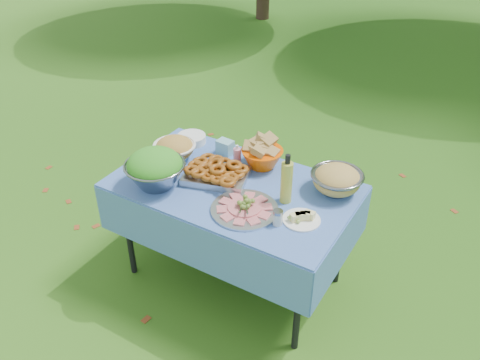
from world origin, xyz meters
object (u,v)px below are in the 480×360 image
(bread_bowl, at_px, (262,154))
(pasta_bowl_steel, at_px, (337,179))
(salad_bowl, at_px, (155,168))
(oil_bottle, at_px, (287,179))
(plate_stack, at_px, (192,139))
(charcuterie_platter, at_px, (245,204))
(picnic_table, at_px, (233,233))

(bread_bowl, relative_size, pasta_bowl_steel, 0.87)
(salad_bowl, relative_size, oil_bottle, 1.17)
(pasta_bowl_steel, bearing_deg, salad_bowl, -152.35)
(salad_bowl, xyz_separation_m, bread_bowl, (0.44, 0.52, -0.03))
(salad_bowl, xyz_separation_m, plate_stack, (-0.12, 0.54, -0.09))
(charcuterie_platter, distance_m, oil_bottle, 0.28)
(pasta_bowl_steel, bearing_deg, picnic_table, -154.67)
(pasta_bowl_steel, relative_size, charcuterie_platter, 0.80)
(plate_stack, height_order, charcuterie_platter, charcuterie_platter)
(picnic_table, bearing_deg, bread_bowl, 81.26)
(picnic_table, bearing_deg, oil_bottle, 2.98)
(charcuterie_platter, bearing_deg, oil_bottle, 51.97)
(salad_bowl, xyz_separation_m, charcuterie_platter, (0.59, 0.05, -0.08))
(picnic_table, distance_m, bread_bowl, 0.55)
(plate_stack, height_order, bread_bowl, bread_bowl)
(picnic_table, relative_size, pasta_bowl_steel, 4.70)
(oil_bottle, bearing_deg, picnic_table, -177.02)
(picnic_table, height_order, oil_bottle, oil_bottle)
(oil_bottle, bearing_deg, salad_bowl, -161.11)
(plate_stack, xyz_separation_m, charcuterie_platter, (0.71, -0.49, 0.02))
(pasta_bowl_steel, distance_m, oil_bottle, 0.33)
(picnic_table, distance_m, charcuterie_platter, 0.50)
(pasta_bowl_steel, bearing_deg, oil_bottle, -130.64)
(plate_stack, relative_size, charcuterie_platter, 0.51)
(salad_bowl, distance_m, bread_bowl, 0.69)
(charcuterie_platter, relative_size, oil_bottle, 1.24)
(bread_bowl, height_order, oil_bottle, oil_bottle)
(picnic_table, height_order, pasta_bowl_steel, pasta_bowl_steel)
(salad_bowl, bearing_deg, plate_stack, 102.85)
(oil_bottle, bearing_deg, pasta_bowl_steel, 49.36)
(plate_stack, bearing_deg, charcuterie_platter, -34.28)
(oil_bottle, bearing_deg, plate_stack, 161.91)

